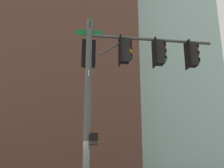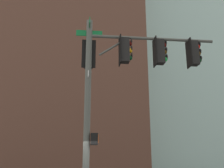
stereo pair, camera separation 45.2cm
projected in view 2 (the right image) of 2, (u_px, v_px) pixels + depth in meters
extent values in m
cylinder|color=#4C514C|center=(87.00, 110.00, 9.74)|extent=(0.23, 0.23, 7.23)
cylinder|color=#4C514C|center=(152.00, 39.00, 10.81)|extent=(1.50, 4.88, 0.12)
cylinder|color=#4C514C|center=(112.00, 47.00, 10.53)|extent=(0.37, 1.02, 0.75)
cube|color=#0F6B33|center=(89.00, 26.00, 10.67)|extent=(1.07, 0.33, 0.24)
cube|color=#0F6B33|center=(89.00, 33.00, 10.59)|extent=(0.31, 0.99, 0.24)
cube|color=white|center=(88.00, 75.00, 10.11)|extent=(0.44, 0.15, 0.24)
cube|color=black|center=(125.00, 51.00, 10.55)|extent=(0.42, 0.42, 1.00)
cube|color=black|center=(120.00, 50.00, 10.53)|extent=(0.53, 0.19, 1.16)
sphere|color=#470A07|center=(130.00, 44.00, 10.65)|extent=(0.20, 0.20, 0.20)
cylinder|color=black|center=(131.00, 42.00, 10.68)|extent=(0.23, 0.10, 0.23)
sphere|color=#F29E0C|center=(130.00, 51.00, 10.57)|extent=(0.20, 0.20, 0.20)
cylinder|color=black|center=(131.00, 49.00, 10.60)|extent=(0.23, 0.10, 0.23)
sphere|color=#0A3819|center=(130.00, 58.00, 10.48)|extent=(0.20, 0.20, 0.20)
cylinder|color=black|center=(132.00, 56.00, 10.51)|extent=(0.23, 0.10, 0.23)
cube|color=black|center=(160.00, 52.00, 10.68)|extent=(0.42, 0.42, 1.00)
cube|color=black|center=(155.00, 52.00, 10.67)|extent=(0.53, 0.19, 1.16)
sphere|color=#470A07|center=(164.00, 45.00, 10.79)|extent=(0.20, 0.20, 0.20)
cylinder|color=black|center=(166.00, 43.00, 10.82)|extent=(0.23, 0.10, 0.23)
sphere|color=#4C330A|center=(165.00, 52.00, 10.71)|extent=(0.20, 0.20, 0.20)
cylinder|color=black|center=(166.00, 50.00, 10.74)|extent=(0.23, 0.10, 0.23)
sphere|color=green|center=(165.00, 59.00, 10.62)|extent=(0.20, 0.20, 0.20)
cylinder|color=black|center=(166.00, 57.00, 10.65)|extent=(0.23, 0.10, 0.23)
cube|color=black|center=(194.00, 53.00, 10.82)|extent=(0.42, 0.42, 1.00)
cube|color=black|center=(189.00, 53.00, 10.81)|extent=(0.53, 0.19, 1.16)
sphere|color=red|center=(198.00, 47.00, 10.93)|extent=(0.20, 0.20, 0.20)
cylinder|color=black|center=(199.00, 45.00, 10.96)|extent=(0.23, 0.10, 0.23)
sphere|color=#4C330A|center=(198.00, 54.00, 10.84)|extent=(0.20, 0.20, 0.20)
cylinder|color=black|center=(200.00, 52.00, 10.88)|extent=(0.23, 0.10, 0.23)
sphere|color=#0A3819|center=(199.00, 61.00, 10.76)|extent=(0.20, 0.20, 0.20)
cylinder|color=black|center=(200.00, 59.00, 10.79)|extent=(0.23, 0.10, 0.23)
cube|color=black|center=(89.00, 56.00, 10.67)|extent=(0.42, 0.42, 1.00)
cube|color=black|center=(89.00, 54.00, 10.49)|extent=(0.19, 0.53, 1.16)
sphere|color=#470A07|center=(89.00, 51.00, 10.95)|extent=(0.20, 0.20, 0.20)
cylinder|color=black|center=(89.00, 49.00, 11.04)|extent=(0.10, 0.23, 0.23)
sphere|color=#F29E0C|center=(89.00, 57.00, 10.87)|extent=(0.20, 0.20, 0.20)
cylinder|color=black|center=(89.00, 56.00, 10.95)|extent=(0.10, 0.23, 0.23)
sphere|color=#0A3819|center=(88.00, 64.00, 10.78)|extent=(0.20, 0.20, 0.20)
cylinder|color=black|center=(88.00, 63.00, 10.87)|extent=(0.10, 0.23, 0.23)
cube|color=black|center=(94.00, 139.00, 9.48)|extent=(0.42, 0.34, 0.40)
cube|color=#EA5914|center=(98.00, 139.00, 9.50)|extent=(0.25, 0.09, 0.28)
cube|color=brown|center=(48.00, 23.00, 41.32)|extent=(24.49, 20.41, 44.63)
cube|color=brown|center=(128.00, 86.00, 54.06)|extent=(19.13, 19.56, 32.96)
cube|color=brown|center=(105.00, 50.00, 61.97)|extent=(23.83, 16.05, 52.91)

